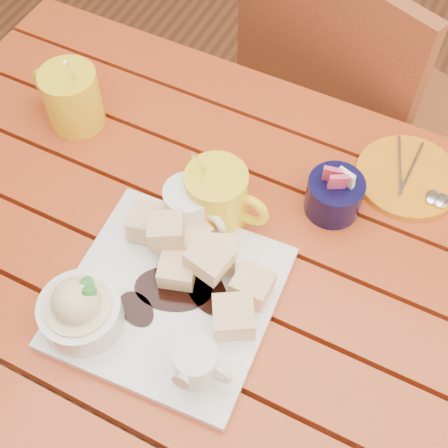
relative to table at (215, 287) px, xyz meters
The scene contains 9 objects.
ground 0.64m from the table, 90.00° to the right, with size 5.00×5.00×0.00m, color #5A2E19.
table is the anchor object (origin of this frame).
dessert_plate 0.19m from the table, 108.81° to the right, with size 0.31×0.31×0.12m.
coffee_mug_left 0.41m from the table, 158.10° to the left, with size 0.14×0.10×0.16m.
coffee_mug_right 0.18m from the table, 111.65° to the left, with size 0.14×0.10×0.16m.
cream_pitcher 0.17m from the table, 150.64° to the left, with size 0.11×0.09×0.09m.
sugar_caddy 0.25m from the table, 52.19° to the left, with size 0.09×0.09×0.10m.
orange_saucer 0.37m from the table, 51.16° to the left, with size 0.17×0.17×0.02m.
chair_far 0.63m from the table, 88.51° to the left, with size 0.57×0.57×0.94m.
Camera 1 is at (0.23, -0.43, 1.58)m, focal length 50.00 mm.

